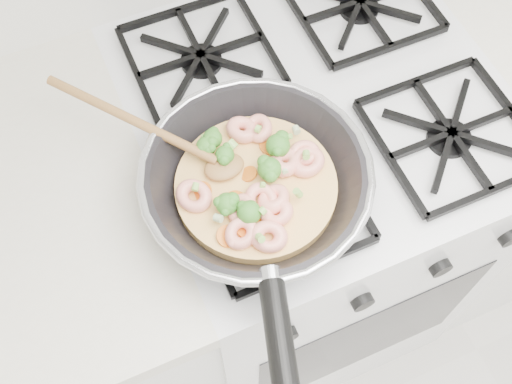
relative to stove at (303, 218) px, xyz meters
name	(u,v)px	position (x,y,z in m)	size (l,w,h in m)	color
stove	(303,218)	(0.00, 0.00, 0.00)	(0.60, 0.60, 0.92)	silver
skillet	(256,184)	(-0.17, -0.13, 0.50)	(0.39, 0.58, 0.09)	black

